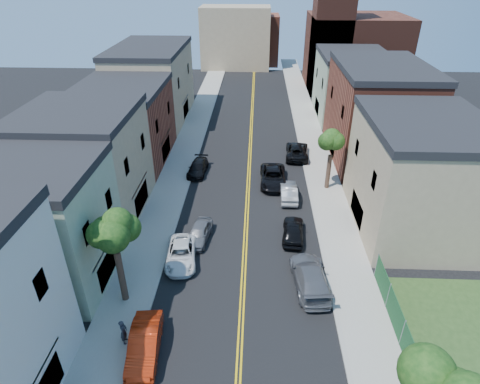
# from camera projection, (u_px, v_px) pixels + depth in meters

# --- Properties ---
(sidewalk_left) EXTENTS (3.20, 100.00, 0.15)m
(sidewalk_left) POSITION_uv_depth(u_px,v_px,m) (187.00, 145.00, 49.58)
(sidewalk_left) COLOR gray
(sidewalk_left) RESTS_ON ground
(sidewalk_right) EXTENTS (3.20, 100.00, 0.15)m
(sidewalk_right) POSITION_uv_depth(u_px,v_px,m) (315.00, 148.00, 48.99)
(sidewalk_right) COLOR gray
(sidewalk_right) RESTS_ON ground
(curb_left) EXTENTS (0.30, 100.00, 0.15)m
(curb_left) POSITION_uv_depth(u_px,v_px,m) (201.00, 146.00, 49.52)
(curb_left) COLOR gray
(curb_left) RESTS_ON ground
(curb_right) EXTENTS (0.30, 100.00, 0.15)m
(curb_right) POSITION_uv_depth(u_px,v_px,m) (300.00, 147.00, 49.06)
(curb_right) COLOR gray
(curb_right) RESTS_ON ground
(bldg_left_palegrn) EXTENTS (9.00, 8.00, 8.50)m
(bldg_left_palegrn) POSITION_uv_depth(u_px,v_px,m) (36.00, 229.00, 26.99)
(bldg_left_palegrn) COLOR gray
(bldg_left_palegrn) RESTS_ON ground
(bldg_left_tan_near) EXTENTS (9.00, 10.00, 9.00)m
(bldg_left_tan_near) POSITION_uv_depth(u_px,v_px,m) (86.00, 166.00, 34.63)
(bldg_left_tan_near) COLOR #998466
(bldg_left_tan_near) RESTS_ON ground
(bldg_left_brick) EXTENTS (9.00, 12.00, 8.00)m
(bldg_left_brick) POSITION_uv_depth(u_px,v_px,m) (124.00, 126.00, 44.38)
(bldg_left_brick) COLOR brown
(bldg_left_brick) RESTS_ON ground
(bldg_left_tan_far) EXTENTS (9.00, 16.00, 9.50)m
(bldg_left_tan_far) POSITION_uv_depth(u_px,v_px,m) (153.00, 85.00, 56.09)
(bldg_left_tan_far) COLOR #998466
(bldg_left_tan_far) RESTS_ON ground
(bldg_right_tan) EXTENTS (9.00, 12.00, 9.00)m
(bldg_right_tan) POSITION_uv_depth(u_px,v_px,m) (418.00, 179.00, 32.72)
(bldg_right_tan) COLOR #998466
(bldg_right_tan) RESTS_ON ground
(bldg_right_brick) EXTENTS (9.00, 14.00, 10.00)m
(bldg_right_brick) POSITION_uv_depth(u_px,v_px,m) (376.00, 115.00, 44.56)
(bldg_right_brick) COLOR brown
(bldg_right_brick) RESTS_ON ground
(bldg_right_palegrn) EXTENTS (9.00, 12.00, 8.50)m
(bldg_right_palegrn) POSITION_uv_depth(u_px,v_px,m) (350.00, 87.00, 57.02)
(bldg_right_palegrn) COLOR gray
(bldg_right_palegrn) RESTS_ON ground
(church) EXTENTS (16.20, 14.20, 22.60)m
(church) POSITION_uv_depth(u_px,v_px,m) (349.00, 46.00, 68.44)
(church) COLOR #4C2319
(church) RESTS_ON ground
(backdrop_left) EXTENTS (14.00, 8.00, 12.00)m
(backdrop_left) POSITION_uv_depth(u_px,v_px,m) (236.00, 38.00, 82.72)
(backdrop_left) COLOR #998466
(backdrop_left) RESTS_ON ground
(backdrop_center) EXTENTS (10.00, 8.00, 10.00)m
(backdrop_center) POSITION_uv_depth(u_px,v_px,m) (255.00, 40.00, 86.52)
(backdrop_center) COLOR brown
(backdrop_center) RESTS_ON ground
(fence_right) EXTENTS (0.04, 15.00, 1.90)m
(fence_right) POSITION_uv_depth(u_px,v_px,m) (411.00, 355.00, 22.08)
(fence_right) COLOR #143F1E
(fence_right) RESTS_ON sidewalk_right
(tree_left_mid) EXTENTS (5.20, 5.20, 9.29)m
(tree_left_mid) POSITION_uv_depth(u_px,v_px,m) (111.00, 220.00, 23.87)
(tree_left_mid) COLOR #332119
(tree_left_mid) RESTS_ON sidewalk_left
(tree_right_corner) EXTENTS (5.80, 5.80, 10.35)m
(tree_right_corner) POSITION_uv_depth(u_px,v_px,m) (453.00, 371.00, 14.28)
(tree_right_corner) COLOR #332119
(tree_right_corner) RESTS_ON sidewalk_right
(tree_right_far) EXTENTS (4.40, 4.40, 8.03)m
(tree_right_far) POSITION_uv_depth(u_px,v_px,m) (333.00, 135.00, 37.50)
(tree_right_far) COLOR #332119
(tree_right_far) RESTS_ON sidewalk_right
(red_sedan) EXTENTS (2.07, 4.81, 1.54)m
(red_sedan) POSITION_uv_depth(u_px,v_px,m) (145.00, 344.00, 23.13)
(red_sedan) COLOR red
(red_sedan) RESTS_ON ground
(white_pickup) EXTENTS (2.74, 5.02, 1.33)m
(white_pickup) POSITION_uv_depth(u_px,v_px,m) (181.00, 254.00, 30.36)
(white_pickup) COLOR silver
(white_pickup) RESTS_ON ground
(grey_car_left) EXTENTS (2.16, 4.23, 1.38)m
(grey_car_left) POSITION_uv_depth(u_px,v_px,m) (199.00, 233.00, 32.67)
(grey_car_left) COLOR #5C5E64
(grey_car_left) RESTS_ON ground
(black_car_left) EXTENTS (2.10, 4.54, 1.28)m
(black_car_left) POSITION_uv_depth(u_px,v_px,m) (198.00, 168.00, 42.98)
(black_car_left) COLOR black
(black_car_left) RESTS_ON ground
(grey_car_right) EXTENTS (2.81, 5.84, 1.64)m
(grey_car_right) POSITION_uv_depth(u_px,v_px,m) (310.00, 277.00, 27.97)
(grey_car_right) COLOR #56585E
(grey_car_right) RESTS_ON ground
(black_car_right) EXTENTS (2.13, 4.45, 1.47)m
(black_car_right) POSITION_uv_depth(u_px,v_px,m) (293.00, 230.00, 32.90)
(black_car_right) COLOR black
(black_car_right) RESTS_ON ground
(silver_car_right) EXTENTS (1.55, 4.42, 1.46)m
(silver_car_right) POSITION_uv_depth(u_px,v_px,m) (289.00, 192.00, 38.40)
(silver_car_right) COLOR #95979C
(silver_car_right) RESTS_ON ground
(dark_car_right_far) EXTENTS (2.89, 5.61, 1.51)m
(dark_car_right_far) POSITION_uv_depth(u_px,v_px,m) (297.00, 151.00, 46.52)
(dark_car_right_far) COLOR black
(dark_car_right_far) RESTS_ON ground
(black_suv_lane) EXTENTS (2.59, 5.59, 1.55)m
(black_suv_lane) POSITION_uv_depth(u_px,v_px,m) (273.00, 177.00, 40.87)
(black_suv_lane) COLOR black
(black_suv_lane) RESTS_ON ground
(pedestrian_left) EXTENTS (0.48, 0.67, 1.72)m
(pedestrian_left) POSITION_uv_depth(u_px,v_px,m) (124.00, 332.00, 23.59)
(pedestrian_left) COLOR #24252C
(pedestrian_left) RESTS_ON sidewalk_left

